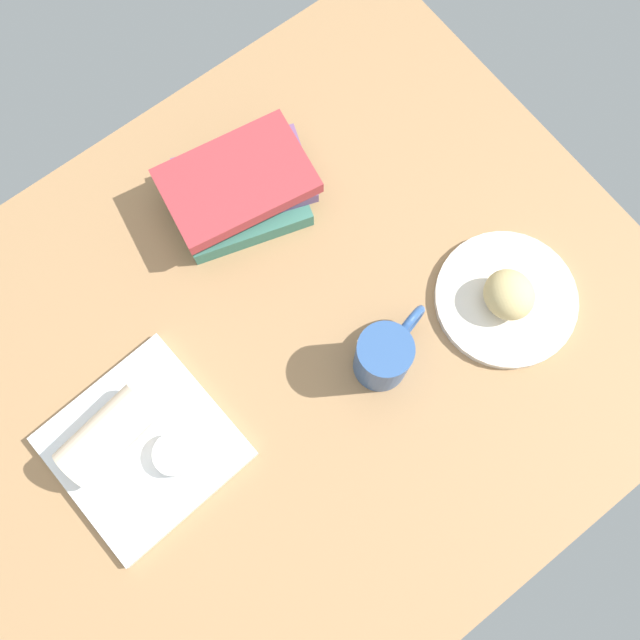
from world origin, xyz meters
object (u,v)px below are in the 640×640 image
(round_plate, at_px, (506,299))
(sauce_cup, at_px, (175,454))
(square_plate, at_px, (143,446))
(coffee_mug, at_px, (385,355))
(book_stack, at_px, (239,187))
(scone_pastry, at_px, (509,295))
(breakfast_wrap, at_px, (107,436))

(round_plate, bearing_deg, sauce_cup, 168.28)
(round_plate, height_order, square_plate, square_plate)
(sauce_cup, xyz_separation_m, coffee_mug, (0.31, -0.07, 0.02))
(round_plate, relative_size, book_stack, 0.86)
(round_plate, xyz_separation_m, coffee_mug, (-0.20, 0.04, 0.05))
(scone_pastry, distance_m, book_stack, 0.42)
(round_plate, xyz_separation_m, sauce_cup, (-0.51, 0.11, 0.02))
(sauce_cup, relative_size, coffee_mug, 0.45)
(scone_pastry, xyz_separation_m, book_stack, (-0.20, 0.37, -0.00))
(scone_pastry, height_order, sauce_cup, scone_pastry)
(breakfast_wrap, distance_m, book_stack, 0.40)
(scone_pastry, distance_m, square_plate, 0.56)
(round_plate, height_order, book_stack, book_stack)
(square_plate, distance_m, breakfast_wrap, 0.06)
(round_plate, height_order, scone_pastry, scone_pastry)
(sauce_cup, xyz_separation_m, book_stack, (0.30, 0.26, 0.01))
(scone_pastry, height_order, square_plate, scone_pastry)
(sauce_cup, xyz_separation_m, breakfast_wrap, (-0.06, 0.07, 0.02))
(breakfast_wrap, xyz_separation_m, coffee_mug, (0.36, -0.14, 0.01))
(scone_pastry, bearing_deg, sauce_cup, 168.02)
(scone_pastry, relative_size, breakfast_wrap, 0.58)
(scone_pastry, xyz_separation_m, coffee_mug, (-0.20, 0.04, 0.01))
(sauce_cup, distance_m, coffee_mug, 0.32)
(sauce_cup, bearing_deg, scone_pastry, -11.98)
(sauce_cup, height_order, coffee_mug, coffee_mug)
(scone_pastry, relative_size, coffee_mug, 0.59)
(book_stack, bearing_deg, breakfast_wrap, -151.59)
(square_plate, bearing_deg, coffee_mug, -17.80)
(round_plate, relative_size, breakfast_wrap, 1.61)
(round_plate, bearing_deg, breakfast_wrap, 162.52)
(round_plate, relative_size, coffee_mug, 1.61)
(sauce_cup, relative_size, breakfast_wrap, 0.45)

